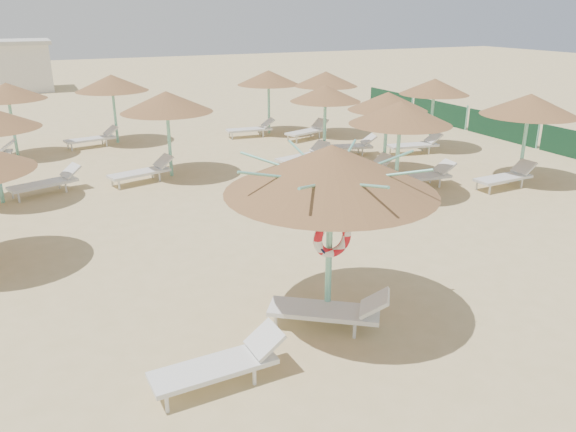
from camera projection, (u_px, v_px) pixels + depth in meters
name	position (u px, v px, depth m)	size (l,w,h in m)	color
ground	(312.00, 330.00, 9.49)	(120.00, 120.00, 0.00)	#D0B57F
main_palapa	(331.00, 170.00, 8.91)	(3.47, 3.47, 3.11)	#79D2B7
lounger_main_a	(222.00, 363.00, 8.02)	(1.97, 0.67, 0.71)	silver
lounger_main_b	(332.00, 310.00, 9.43)	(1.98, 1.65, 0.73)	silver
palapa_field	(249.00, 100.00, 18.38)	(18.85, 13.81, 2.72)	#79D2B7
windbreak_fence	(502.00, 127.00, 23.33)	(0.08, 19.84, 1.10)	#164428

